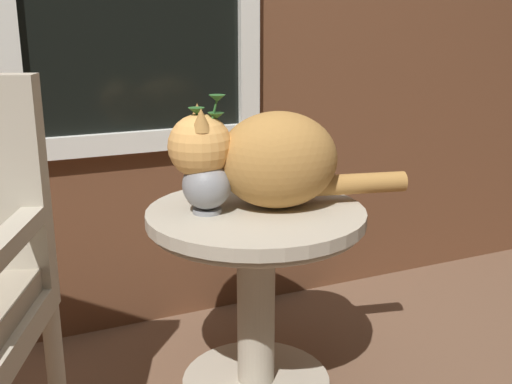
% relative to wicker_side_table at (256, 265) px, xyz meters
% --- Properties ---
extents(wicker_side_table, '(0.61, 0.61, 0.56)m').
position_rel_wicker_side_table_xyz_m(wicker_side_table, '(0.00, 0.00, 0.00)').
color(wicker_side_table, '#B2A893').
rests_on(wicker_side_table, ground_plane).
extents(cat, '(0.67, 0.33, 0.29)m').
position_rel_wicker_side_table_xyz_m(cat, '(0.04, 0.01, 0.31)').
color(cat, '#AD7A3D').
rests_on(cat, wicker_side_table).
extents(pewter_vase_with_ivy, '(0.13, 0.13, 0.32)m').
position_rel_wicker_side_table_xyz_m(pewter_vase_with_ivy, '(-0.13, 0.03, 0.26)').
color(pewter_vase_with_ivy, gray).
rests_on(pewter_vase_with_ivy, wicker_side_table).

